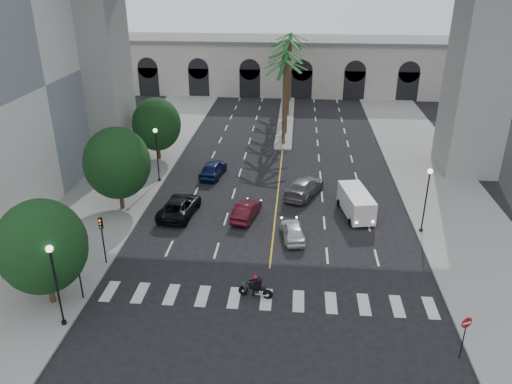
# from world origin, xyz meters

# --- Properties ---
(ground) EXTENTS (140.00, 140.00, 0.00)m
(ground) POSITION_xyz_m (0.00, 0.00, 0.00)
(ground) COLOR black
(ground) RESTS_ON ground
(sidewalk_left) EXTENTS (8.00, 100.00, 0.15)m
(sidewalk_left) POSITION_xyz_m (-15.00, 15.00, 0.07)
(sidewalk_left) COLOR gray
(sidewalk_left) RESTS_ON ground
(sidewalk_right) EXTENTS (8.00, 100.00, 0.15)m
(sidewalk_right) POSITION_xyz_m (15.00, 15.00, 0.07)
(sidewalk_right) COLOR gray
(sidewalk_right) RESTS_ON ground
(median) EXTENTS (2.00, 24.00, 0.20)m
(median) POSITION_xyz_m (0.00, 38.00, 0.10)
(median) COLOR gray
(median) RESTS_ON ground
(pier_building) EXTENTS (71.00, 10.50, 8.50)m
(pier_building) POSITION_xyz_m (0.00, 55.00, 4.27)
(pier_building) COLOR beige
(pier_building) RESTS_ON ground
(palm_a) EXTENTS (3.20, 3.20, 10.30)m
(palm_a) POSITION_xyz_m (0.00, 28.00, 9.10)
(palm_a) COLOR #47331E
(palm_a) RESTS_ON ground
(palm_b) EXTENTS (3.20, 3.20, 10.60)m
(palm_b) POSITION_xyz_m (0.10, 32.00, 9.37)
(palm_b) COLOR #47331E
(palm_b) RESTS_ON ground
(palm_c) EXTENTS (3.20, 3.20, 10.10)m
(palm_c) POSITION_xyz_m (-0.20, 36.00, 8.91)
(palm_c) COLOR #47331E
(palm_c) RESTS_ON ground
(palm_d) EXTENTS (3.20, 3.20, 10.90)m
(palm_d) POSITION_xyz_m (0.15, 40.00, 9.65)
(palm_d) COLOR #47331E
(palm_d) RESTS_ON ground
(palm_e) EXTENTS (3.20, 3.20, 10.40)m
(palm_e) POSITION_xyz_m (-0.10, 44.00, 9.19)
(palm_e) COLOR #47331E
(palm_e) RESTS_ON ground
(palm_f) EXTENTS (3.20, 3.20, 10.70)m
(palm_f) POSITION_xyz_m (0.20, 48.00, 9.46)
(palm_f) COLOR #47331E
(palm_f) RESTS_ON ground
(street_tree_near) EXTENTS (5.20, 5.20, 6.89)m
(street_tree_near) POSITION_xyz_m (-13.00, -3.00, 4.02)
(street_tree_near) COLOR #382616
(street_tree_near) RESTS_ON ground
(street_tree_mid) EXTENTS (5.44, 5.44, 7.21)m
(street_tree_mid) POSITION_xyz_m (-13.00, 10.00, 4.21)
(street_tree_mid) COLOR #382616
(street_tree_mid) RESTS_ON ground
(street_tree_far) EXTENTS (5.04, 5.04, 6.68)m
(street_tree_far) POSITION_xyz_m (-13.00, 22.00, 3.90)
(street_tree_far) COLOR #382616
(street_tree_far) RESTS_ON ground
(lamp_post_left_near) EXTENTS (0.40, 0.40, 5.35)m
(lamp_post_left_near) POSITION_xyz_m (-11.40, -5.00, 3.22)
(lamp_post_left_near) COLOR black
(lamp_post_left_near) RESTS_ON ground
(lamp_post_left_far) EXTENTS (0.40, 0.40, 5.35)m
(lamp_post_left_far) POSITION_xyz_m (-11.40, 16.00, 3.22)
(lamp_post_left_far) COLOR black
(lamp_post_left_far) RESTS_ON ground
(lamp_post_right) EXTENTS (0.40, 0.40, 5.35)m
(lamp_post_right) POSITION_xyz_m (11.40, 8.00, 3.22)
(lamp_post_right) COLOR black
(lamp_post_right) RESTS_ON ground
(traffic_signal_near) EXTENTS (0.25, 0.18, 3.65)m
(traffic_signal_near) POSITION_xyz_m (-11.30, -2.50, 2.51)
(traffic_signal_near) COLOR black
(traffic_signal_near) RESTS_ON ground
(traffic_signal_far) EXTENTS (0.25, 0.18, 3.65)m
(traffic_signal_far) POSITION_xyz_m (-11.30, 1.50, 2.51)
(traffic_signal_far) COLOR black
(traffic_signal_far) RESTS_ON ground
(motorcycle_rider) EXTENTS (2.20, 0.64, 1.60)m
(motorcycle_rider) POSITION_xyz_m (-0.62, -1.31, 0.72)
(motorcycle_rider) COLOR black
(motorcycle_rider) RESTS_ON ground
(car_a) EXTENTS (2.16, 4.10, 1.33)m
(car_a) POSITION_xyz_m (1.50, 6.25, 0.67)
(car_a) COLOR silver
(car_a) RESTS_ON ground
(car_b) EXTENTS (2.30, 4.44, 1.39)m
(car_b) POSITION_xyz_m (-2.36, 9.31, 0.70)
(car_b) COLOR #450D16
(car_b) RESTS_ON ground
(car_c) EXTENTS (3.10, 5.69, 1.51)m
(car_c) POSITION_xyz_m (-7.93, 9.50, 0.76)
(car_c) COLOR black
(car_c) RESTS_ON ground
(car_d) EXTENTS (4.14, 5.98, 1.61)m
(car_d) POSITION_xyz_m (2.32, 14.26, 0.80)
(car_d) COLOR slate
(car_d) RESTS_ON ground
(car_e) EXTENTS (2.45, 4.82, 1.57)m
(car_e) POSITION_xyz_m (-6.52, 18.00, 0.79)
(car_e) COLOR #0E1B45
(car_e) RESTS_ON ground
(cargo_van) EXTENTS (2.77, 5.27, 2.13)m
(cargo_van) POSITION_xyz_m (6.59, 10.49, 1.19)
(cargo_van) COLOR silver
(cargo_van) RESTS_ON ground
(pedestrian_a) EXTENTS (0.78, 0.57, 1.96)m
(pedestrian_a) POSITION_xyz_m (-15.80, 0.66, 1.13)
(pedestrian_a) COLOR black
(pedestrian_a) RESTS_ON sidewalk_left
(pedestrian_b) EXTENTS (0.95, 0.75, 1.91)m
(pedestrian_b) POSITION_xyz_m (-13.81, 2.25, 1.11)
(pedestrian_b) COLOR black
(pedestrian_b) RESTS_ON sidewalk_left
(do_not_enter_sign) EXTENTS (0.61, 0.30, 2.66)m
(do_not_enter_sign) POSITION_xyz_m (10.50, -5.72, 1.93)
(do_not_enter_sign) COLOR black
(do_not_enter_sign) RESTS_ON ground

